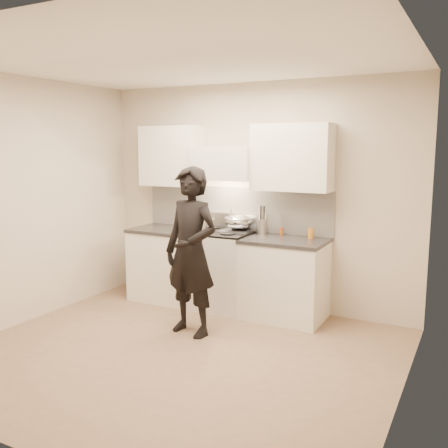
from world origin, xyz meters
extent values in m
plane|color=#8B6B4F|center=(0.00, 0.00, 0.00)|extent=(4.00, 4.00, 0.00)
cube|color=beige|center=(0.00, 1.75, 1.35)|extent=(4.00, 0.04, 2.70)
cube|color=beige|center=(0.00, -1.75, 1.35)|extent=(4.00, 0.04, 2.70)
cube|color=beige|center=(-2.00, 0.00, 1.35)|extent=(0.04, 3.50, 2.70)
cube|color=beige|center=(2.00, 0.00, 1.35)|extent=(0.04, 3.50, 2.70)
cube|color=white|center=(0.00, 0.00, 2.69)|extent=(4.00, 3.50, 0.02)
cube|color=silver|center=(-0.25, 1.74, 1.19)|extent=(2.50, 0.02, 0.53)
cube|color=#AFAFAF|center=(-0.30, 1.70, 1.03)|extent=(0.76, 0.08, 0.20)
cube|color=silver|center=(-0.30, 1.55, 1.75)|extent=(0.76, 0.40, 0.40)
cylinder|color=silver|center=(-0.30, 1.37, 1.57)|extent=(0.66, 0.02, 0.02)
cube|color=white|center=(0.53, 1.58, 1.83)|extent=(0.90, 0.33, 0.75)
cube|color=white|center=(-1.08, 1.58, 1.83)|extent=(0.80, 0.33, 0.75)
cube|color=#BDB7A5|center=(0.13, 1.73, 1.10)|extent=(0.08, 0.01, 0.12)
cube|color=silver|center=(-0.30, 1.43, 0.46)|extent=(0.76, 0.65, 0.92)
cube|color=black|center=(-0.30, 1.43, 0.93)|extent=(0.76, 0.65, 0.02)
cube|color=#A8A8B3|center=(-0.14, 1.54, 0.95)|extent=(0.36, 0.34, 0.01)
cylinder|color=silver|center=(-0.30, 1.13, 0.78)|extent=(0.62, 0.02, 0.02)
cylinder|color=black|center=(-0.48, 1.28, 0.95)|extent=(0.18, 0.18, 0.01)
cylinder|color=black|center=(-0.12, 1.28, 0.95)|extent=(0.18, 0.18, 0.01)
cylinder|color=black|center=(-0.48, 1.57, 0.95)|extent=(0.18, 0.18, 0.01)
cylinder|color=black|center=(-0.12, 1.57, 0.95)|extent=(0.18, 0.18, 0.01)
cube|color=white|center=(0.53, 1.43, 0.44)|extent=(0.90, 0.65, 0.88)
cube|color=black|center=(0.53, 1.43, 0.90)|extent=(0.92, 0.67, 0.04)
cube|color=white|center=(-1.08, 1.43, 0.44)|extent=(0.80, 0.65, 0.88)
cube|color=black|center=(-1.08, 1.43, 0.90)|extent=(0.82, 0.67, 0.04)
ellipsoid|color=silver|center=(-0.12, 1.57, 1.05)|extent=(0.34, 0.34, 0.18)
torus|color=silver|center=(-0.12, 1.57, 1.09)|extent=(0.35, 0.35, 0.02)
ellipsoid|color=beige|center=(-0.12, 1.57, 1.04)|extent=(0.19, 0.19, 0.09)
cylinder|color=white|center=(-0.17, 1.44, 1.15)|extent=(0.15, 0.21, 0.18)
cylinder|color=silver|center=(-0.50, 1.30, 1.04)|extent=(0.26, 0.26, 0.17)
cube|color=silver|center=(-0.65, 1.31, 1.11)|extent=(0.05, 0.03, 0.01)
cube|color=silver|center=(-0.35, 1.30, 1.11)|extent=(0.05, 0.03, 0.01)
cylinder|color=#AFAFAF|center=(0.16, 1.60, 1.01)|extent=(0.13, 0.13, 0.18)
cylinder|color=black|center=(0.19, 1.60, 1.10)|extent=(0.01, 0.01, 0.32)
cylinder|color=white|center=(0.18, 1.62, 1.10)|extent=(0.01, 0.01, 0.32)
cylinder|color=#AFAFAF|center=(0.16, 1.63, 1.10)|extent=(0.01, 0.01, 0.32)
cylinder|color=black|center=(0.14, 1.62, 1.10)|extent=(0.01, 0.01, 0.32)
cylinder|color=#AFAFAF|center=(0.13, 1.60, 1.10)|extent=(0.01, 0.01, 0.32)
cylinder|color=white|center=(0.14, 1.58, 1.10)|extent=(0.01, 0.01, 0.32)
cylinder|color=black|center=(0.17, 1.57, 1.10)|extent=(0.01, 0.01, 0.32)
cylinder|color=#AFAFAF|center=(0.19, 1.58, 1.10)|extent=(0.01, 0.01, 0.32)
cylinder|color=#D25B0A|center=(0.39, 1.66, 0.95)|extent=(0.03, 0.03, 0.06)
cylinder|color=red|center=(0.39, 1.66, 0.99)|extent=(0.04, 0.04, 0.02)
cylinder|color=#BC721E|center=(0.77, 1.60, 0.98)|extent=(0.07, 0.07, 0.12)
imported|color=black|center=(-0.16, 0.53, 0.88)|extent=(0.70, 0.53, 1.75)
camera|label=1|loc=(2.47, -3.77, 1.95)|focal=40.00mm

